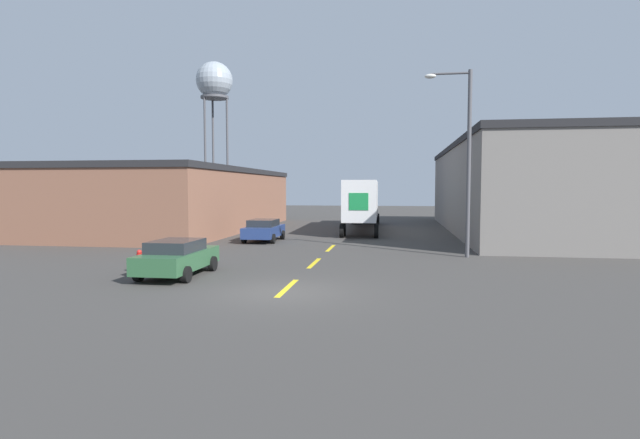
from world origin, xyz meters
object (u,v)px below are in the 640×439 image
parked_car_left_far (264,230)px  water_tower (214,83)px  semi_truck (363,201)px  fire_hydrant (139,262)px  street_lamp (464,151)px  parked_car_left_near (177,257)px

parked_car_left_far → water_tower: bearing=115.2°
semi_truck → parked_car_left_far: bearing=-121.2°
semi_truck → parked_car_left_far: size_ratio=3.81×
water_tower → fire_hydrant: (13.54, -44.89, -16.58)m
water_tower → street_lamp: water_tower is taller
street_lamp → parked_car_left_far: bearing=153.9°
semi_truck → fire_hydrant: (-7.39, -22.34, -1.88)m
semi_truck → street_lamp: 16.93m
parked_car_left_near → water_tower: (-15.29, 45.23, 16.31)m
semi_truck → fire_hydrant: semi_truck is taller
street_lamp → fire_hydrant: (-13.29, -6.72, -4.68)m
street_lamp → fire_hydrant: street_lamp is taller
parked_car_left_near → street_lamp: size_ratio=0.46×
parked_car_left_near → parked_car_left_far: 12.72m
fire_hydrant → water_tower: bearing=106.8°
fire_hydrant → parked_car_left_near: bearing=-11.0°
semi_truck → parked_car_left_near: 23.43m
parked_car_left_near → fire_hydrant: parked_car_left_near is taller
semi_truck → fire_hydrant: bearing=-109.9°
parked_car_left_near → water_tower: bearing=108.7°
fire_hydrant → semi_truck: bearing=71.7°
parked_car_left_far → fire_hydrant: (-1.75, -12.38, -0.27)m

